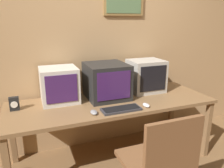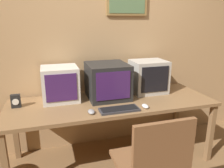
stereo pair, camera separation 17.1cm
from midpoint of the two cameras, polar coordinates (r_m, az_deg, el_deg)
The scene contains 9 objects.
wall_back at distance 2.69m, azimuth -5.44°, elevation 10.49°, with size 8.00×0.08×2.60m.
desk at distance 2.42m, azimuth -2.04°, elevation -5.87°, with size 2.22×0.78×0.72m.
monitor_left at distance 2.42m, azimuth -15.62°, elevation -0.24°, with size 0.38×0.37×0.37m.
monitor_center at distance 2.46m, azimuth -3.46°, elevation 0.82°, with size 0.44×0.48×0.39m.
monitor_right at distance 2.69m, azimuth 7.03°, elevation 2.12°, with size 0.41×0.35×0.39m.
keyboard_main at distance 2.15m, azimuth 0.12°, elevation -6.62°, with size 0.39×0.15×0.03m.
mouse_near_keyboard at distance 2.25m, azimuth 6.77°, elevation -5.53°, with size 0.06×0.10×0.03m.
mouse_far_corner at distance 2.08m, azimuth -7.12°, elevation -7.38°, with size 0.06×0.10×0.03m.
desk_clock at distance 2.37m, azimuth -26.09°, elevation -4.69°, with size 0.09×0.06×0.14m.
Camera 1 is at (-0.81, -1.43, 1.57)m, focal length 35.00 mm.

